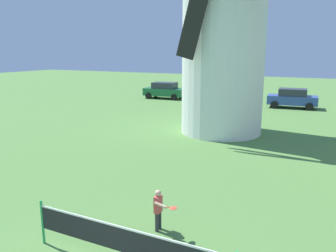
{
  "coord_description": "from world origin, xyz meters",
  "views": [
    {
      "loc": [
        3.84,
        -3.49,
        4.55
      ],
      "look_at": [
        0.15,
        3.89,
        2.74
      ],
      "focal_mm": 36.75,
      "sensor_mm": 36.0,
      "label": 1
    }
  ],
  "objects_px": {
    "player_far": "(159,208)",
    "stray_ball": "(50,211)",
    "parked_car_green": "(165,90)",
    "parked_car_blue": "(292,98)",
    "parked_car_silver": "(216,94)",
    "tennis_net": "(125,241)",
    "windmill": "(224,22)"
  },
  "relations": [
    {
      "from": "player_far",
      "to": "stray_ball",
      "type": "bearing_deg",
      "value": -168.43
    },
    {
      "from": "tennis_net",
      "to": "parked_car_silver",
      "type": "distance_m",
      "value": 24.55
    },
    {
      "from": "player_far",
      "to": "stray_ball",
      "type": "distance_m",
      "value": 3.24
    },
    {
      "from": "stray_ball",
      "to": "parked_car_green",
      "type": "height_order",
      "value": "parked_car_green"
    },
    {
      "from": "parked_car_silver",
      "to": "parked_car_blue",
      "type": "relative_size",
      "value": 1.14
    },
    {
      "from": "parked_car_silver",
      "to": "tennis_net",
      "type": "bearing_deg",
      "value": -75.54
    },
    {
      "from": "tennis_net",
      "to": "stray_ball",
      "type": "height_order",
      "value": "tennis_net"
    },
    {
      "from": "tennis_net",
      "to": "player_far",
      "type": "xyz_separation_m",
      "value": [
        -0.14,
        1.77,
        -0.06
      ]
    },
    {
      "from": "parked_car_green",
      "to": "parked_car_silver",
      "type": "relative_size",
      "value": 0.89
    },
    {
      "from": "windmill",
      "to": "tennis_net",
      "type": "relative_size",
      "value": 2.72
    },
    {
      "from": "windmill",
      "to": "stray_ball",
      "type": "xyz_separation_m",
      "value": [
        -1.12,
        -11.89,
        -5.91
      ]
    },
    {
      "from": "parked_car_silver",
      "to": "parked_car_blue",
      "type": "height_order",
      "value": "same"
    },
    {
      "from": "windmill",
      "to": "player_far",
      "type": "relative_size",
      "value": 11.76
    },
    {
      "from": "parked_car_green",
      "to": "parked_car_blue",
      "type": "relative_size",
      "value": 1.02
    },
    {
      "from": "stray_ball",
      "to": "parked_car_blue",
      "type": "height_order",
      "value": "parked_car_blue"
    },
    {
      "from": "windmill",
      "to": "parked_car_blue",
      "type": "relative_size",
      "value": 3.27
    },
    {
      "from": "player_far",
      "to": "tennis_net",
      "type": "bearing_deg",
      "value": -85.39
    },
    {
      "from": "tennis_net",
      "to": "parked_car_silver",
      "type": "bearing_deg",
      "value": 104.46
    },
    {
      "from": "windmill",
      "to": "tennis_net",
      "type": "distance_m",
      "value": 14.24
    },
    {
      "from": "stray_ball",
      "to": "parked_car_blue",
      "type": "xyz_separation_m",
      "value": [
        3.64,
        22.67,
        0.68
      ]
    },
    {
      "from": "tennis_net",
      "to": "parked_car_green",
      "type": "xyz_separation_m",
      "value": [
        -11.44,
        24.18,
        0.13
      ]
    },
    {
      "from": "player_far",
      "to": "parked_car_blue",
      "type": "bearing_deg",
      "value": 88.68
    },
    {
      "from": "tennis_net",
      "to": "parked_car_green",
      "type": "height_order",
      "value": "parked_car_green"
    },
    {
      "from": "parked_car_blue",
      "to": "parked_car_green",
      "type": "bearing_deg",
      "value": 178.13
    },
    {
      "from": "player_far",
      "to": "parked_car_green",
      "type": "bearing_deg",
      "value": 116.75
    },
    {
      "from": "parked_car_green",
      "to": "parked_car_blue",
      "type": "xyz_separation_m",
      "value": [
        11.81,
        -0.39,
        -0.0
      ]
    },
    {
      "from": "parked_car_silver",
      "to": "parked_car_green",
      "type": "bearing_deg",
      "value": 175.58
    },
    {
      "from": "parked_car_blue",
      "to": "tennis_net",
      "type": "bearing_deg",
      "value": -90.88
    },
    {
      "from": "parked_car_green",
      "to": "parked_car_blue",
      "type": "height_order",
      "value": "same"
    },
    {
      "from": "tennis_net",
      "to": "parked_car_green",
      "type": "relative_size",
      "value": 1.18
    },
    {
      "from": "player_far",
      "to": "stray_ball",
      "type": "height_order",
      "value": "player_far"
    },
    {
      "from": "stray_ball",
      "to": "parked_car_silver",
      "type": "relative_size",
      "value": 0.06
    }
  ]
}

